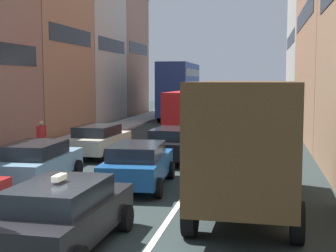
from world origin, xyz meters
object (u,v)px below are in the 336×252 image
(sedan_right_lane_behind_truck, at_px, (250,148))
(bus_far_queue_secondary, at_px, (179,88))
(wagon_left_lane_second, at_px, (37,162))
(sedan_centre_lane_second, at_px, (138,164))
(bus_mid_queue_primary, at_px, (199,108))
(removalist_box_truck, at_px, (249,141))
(taxi_centre_lane_front, at_px, (63,213))
(sedan_left_lane_third, at_px, (99,140))
(hatchback_centre_lane_third, at_px, (173,143))
(pedestrian_near_kerb, at_px, (41,136))

(sedan_right_lane_behind_truck, relative_size, bus_far_queue_secondary, 0.41)
(wagon_left_lane_second, xyz_separation_m, bus_far_queue_secondary, (0.13, 28.06, 2.03))
(sedan_centre_lane_second, distance_m, bus_mid_queue_primary, 15.40)
(removalist_box_truck, relative_size, sedan_centre_lane_second, 1.76)
(taxi_centre_lane_front, relative_size, sedan_left_lane_third, 0.99)
(sedan_centre_lane_second, bearing_deg, sedan_right_lane_behind_truck, -42.07)
(hatchback_centre_lane_third, xyz_separation_m, sedan_right_lane_behind_truck, (3.38, -0.84, 0.00))
(removalist_box_truck, height_order, hatchback_centre_lane_third, removalist_box_truck)
(taxi_centre_lane_front, height_order, bus_mid_queue_primary, bus_mid_queue_primary)
(hatchback_centre_lane_third, height_order, pedestrian_near_kerb, pedestrian_near_kerb)
(removalist_box_truck, height_order, wagon_left_lane_second, removalist_box_truck)
(sedan_right_lane_behind_truck, xyz_separation_m, bus_far_queue_secondary, (-7.00, 23.24, 2.03))
(sedan_centre_lane_second, height_order, sedan_right_lane_behind_truck, same)
(removalist_box_truck, distance_m, pedestrian_near_kerb, 12.95)
(sedan_left_lane_third, bearing_deg, bus_far_queue_secondary, 2.18)
(removalist_box_truck, height_order, pedestrian_near_kerb, removalist_box_truck)
(hatchback_centre_lane_third, bearing_deg, removalist_box_truck, -152.84)
(sedan_centre_lane_second, height_order, bus_mid_queue_primary, bus_mid_queue_primary)
(taxi_centre_lane_front, bearing_deg, hatchback_centre_lane_third, -0.19)
(wagon_left_lane_second, bearing_deg, sedan_left_lane_third, -2.81)
(bus_far_queue_secondary, bearing_deg, sedan_right_lane_behind_truck, -164.68)
(hatchback_centre_lane_third, height_order, sedan_left_lane_third, same)
(bus_far_queue_secondary, bearing_deg, hatchback_centre_lane_third, -172.27)
(taxi_centre_lane_front, xyz_separation_m, sedan_right_lane_behind_truck, (3.64, 10.61, -0.00))
(sedan_centre_lane_second, xyz_separation_m, hatchback_centre_lane_third, (0.23, 5.32, 0.00))
(sedan_left_lane_third, xyz_separation_m, bus_mid_queue_primary, (3.50, 9.47, 0.96))
(wagon_left_lane_second, height_order, hatchback_centre_lane_third, same)
(pedestrian_near_kerb, bearing_deg, sedan_left_lane_third, 36.24)
(taxi_centre_lane_front, bearing_deg, sedan_right_lane_behind_truck, -17.84)
(sedan_right_lane_behind_truck, height_order, bus_mid_queue_primary, bus_mid_queue_primary)
(sedan_left_lane_third, bearing_deg, sedan_centre_lane_second, -147.17)
(removalist_box_truck, distance_m, hatchback_centre_lane_third, 8.59)
(sedan_right_lane_behind_truck, bearing_deg, sedan_centre_lane_second, 143.48)
(sedan_right_lane_behind_truck, bearing_deg, wagon_left_lane_second, 126.39)
(taxi_centre_lane_front, height_order, sedan_right_lane_behind_truck, taxi_centre_lane_front)
(taxi_centre_lane_front, distance_m, sedan_left_lane_third, 12.50)
(sedan_left_lane_third, bearing_deg, hatchback_centre_lane_third, -96.42)
(sedan_centre_lane_second, distance_m, hatchback_centre_lane_third, 5.33)
(wagon_left_lane_second, xyz_separation_m, sedan_left_lane_third, (0.05, 6.23, 0.00))
(removalist_box_truck, xyz_separation_m, bus_far_queue_secondary, (-7.12, 30.15, 0.86))
(hatchback_centre_lane_third, xyz_separation_m, bus_mid_queue_primary, (-0.19, 10.04, 0.96))
(hatchback_centre_lane_third, height_order, bus_far_queue_secondary, bus_far_queue_secondary)
(removalist_box_truck, height_order, taxi_centre_lane_front, removalist_box_truck)
(sedan_right_lane_behind_truck, bearing_deg, pedestrian_near_kerb, 85.21)
(taxi_centre_lane_front, xyz_separation_m, sedan_left_lane_third, (-3.43, 12.02, -0.00))
(hatchback_centre_lane_third, bearing_deg, pedestrian_near_kerb, 89.31)
(hatchback_centre_lane_third, relative_size, bus_far_queue_secondary, 0.42)
(sedan_centre_lane_second, bearing_deg, hatchback_centre_lane_third, -5.69)
(wagon_left_lane_second, bearing_deg, sedan_centre_lane_second, -87.01)
(bus_far_queue_secondary, relative_size, pedestrian_near_kerb, 6.36)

